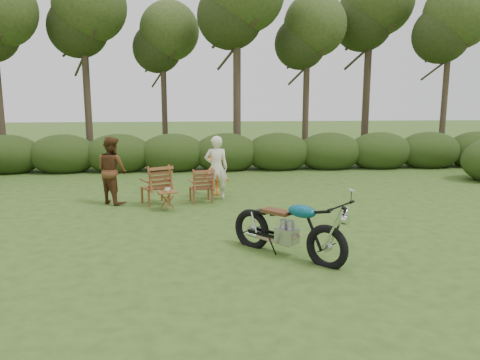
{
  "coord_description": "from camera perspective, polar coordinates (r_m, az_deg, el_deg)",
  "views": [
    {
      "loc": [
        -0.95,
        -8.57,
        2.86
      ],
      "look_at": [
        -0.06,
        1.94,
        0.9
      ],
      "focal_mm": 35.0,
      "sensor_mm": 36.0,
      "label": 1
    }
  ],
  "objects": [
    {
      "name": "side_table",
      "position": [
        11.7,
        -8.83,
        -2.55
      ],
      "size": [
        0.57,
        0.53,
        0.48
      ],
      "primitive_type": null,
      "rotation": [
        0.0,
        0.0,
        0.36
      ],
      "color": "brown",
      "rests_on": "ground"
    },
    {
      "name": "child",
      "position": [
        13.36,
        -3.02,
        -1.85
      ],
      "size": [
        0.83,
        0.55,
        1.2
      ],
      "primitive_type": "imported",
      "rotation": [
        0.0,
        0.0,
        2.99
      ],
      "color": "orange",
      "rests_on": "ground"
    },
    {
      "name": "adult_b",
      "position": [
        12.82,
        -15.16,
        -2.74
      ],
      "size": [
        1.09,
        1.07,
        1.77
      ],
      "primitive_type": "imported",
      "rotation": [
        0.0,
        0.0,
        2.42
      ],
      "color": "#543118",
      "rests_on": "ground"
    },
    {
      "name": "tree_line",
      "position": [
        18.39,
        -0.31,
        13.48
      ],
      "size": [
        22.52,
        11.62,
        8.14
      ],
      "color": "#3B2F20",
      "rests_on": "ground"
    },
    {
      "name": "cup",
      "position": [
        11.61,
        -8.83,
        -1.19
      ],
      "size": [
        0.16,
        0.16,
        0.1
      ],
      "primitive_type": "imported",
      "rotation": [
        0.0,
        0.0,
        -0.3
      ],
      "color": "beige",
      "rests_on": "side_table"
    },
    {
      "name": "adult_a",
      "position": [
        12.87,
        -2.88,
        -2.33
      ],
      "size": [
        0.65,
        0.44,
        1.74
      ],
      "primitive_type": "imported",
      "rotation": [
        0.0,
        0.0,
        3.18
      ],
      "color": "#F3E8C8",
      "rests_on": "ground"
    },
    {
      "name": "motorcycle",
      "position": [
        8.54,
        5.71,
        -9.11
      ],
      "size": [
        2.21,
        2.22,
        1.3
      ],
      "primitive_type": null,
      "rotation": [
        0.0,
        0.0,
        -0.79
      ],
      "color": "#0C829D",
      "rests_on": "ground"
    },
    {
      "name": "ground",
      "position": [
        9.09,
        1.43,
        -7.83
      ],
      "size": [
        80.0,
        80.0,
        0.0
      ],
      "primitive_type": "plane",
      "color": "#2E4B19",
      "rests_on": "ground"
    },
    {
      "name": "lawn_chair_right",
      "position": [
        12.55,
        -4.74,
        -2.69
      ],
      "size": [
        0.76,
        0.76,
        0.92
      ],
      "primitive_type": null,
      "rotation": [
        0.0,
        0.0,
        3.37
      ],
      "color": "brown",
      "rests_on": "ground"
    },
    {
      "name": "lawn_chair_left",
      "position": [
        12.5,
        -10.21,
        -2.87
      ],
      "size": [
        0.97,
        0.97,
        1.04
      ],
      "primitive_type": null,
      "rotation": [
        0.0,
        0.0,
        3.63
      ],
      "color": "brown",
      "rests_on": "ground"
    }
  ]
}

